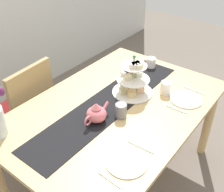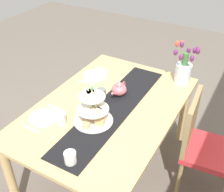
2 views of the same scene
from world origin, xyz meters
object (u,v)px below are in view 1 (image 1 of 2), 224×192
fork_left (110,180)px  mug_white_text (166,88)px  knife_left (141,147)px  mug_grey (121,110)px  cream_jug (151,63)px  dinner_plate_left (127,162)px  chair_left (26,108)px  tiered_cake_stand (133,81)px  dinner_plate_right (186,99)px  dining_table (115,117)px  knife_right (194,91)px  fork_right (177,109)px  teapot (96,114)px

fork_left → mug_white_text: size_ratio=1.58×
knife_left → mug_grey: bearing=58.9°
cream_jug → dinner_plate_left: cream_jug is taller
fork_left → cream_jug: bearing=21.5°
chair_left → dinner_plate_left: bearing=-97.6°
mug_grey → mug_white_text: (0.42, -0.10, -0.00)m
tiered_cake_stand → dinner_plate_left: bearing=-148.4°
dinner_plate_right → dining_table: bearing=136.2°
knife_left → knife_right: 0.74m
mug_white_text → chair_left: bearing=121.0°
fork_right → mug_white_text: 0.21m
fork_left → fork_right: bearing=0.0°
tiered_cake_stand → mug_grey: 0.30m
chair_left → knife_left: (-0.00, -1.11, 0.23)m
knife_right → mug_white_text: (-0.16, 0.16, 0.04)m
dinner_plate_right → teapot: bearing=148.1°
knife_left → mug_grey: mug_grey is taller
dining_table → chair_left: chair_left is taller
chair_left → fork_right: chair_left is taller
cream_jug → fork_right: size_ratio=0.57×
tiered_cake_stand → cream_jug: tiered_cake_stand is taller
dining_table → mug_grey: mug_grey is taller
cream_jug → dinner_plate_right: size_ratio=0.37×
chair_left → teapot: size_ratio=3.82×
dining_table → mug_white_text: size_ratio=16.63×
teapot → dining_table: bearing=0.0°
mug_white_text → teapot: bearing=160.6°
fork_left → dining_table: bearing=34.7°
knife_right → dinner_plate_right: bearing=180.0°
cream_jug → teapot: bearing=-173.4°
fork_left → mug_grey: bearing=29.9°
dinner_plate_left → knife_left: bearing=0.0°
mug_grey → chair_left: bearing=100.0°
dinner_plate_left → dinner_plate_right: 0.74m
knife_left → dining_table: bearing=57.9°
chair_left → teapot: 0.81m
fork_left → knife_left: same height
chair_left → mug_grey: chair_left is taller
fork_left → teapot: bearing=48.5°
fork_left → dinner_plate_right: bearing=0.0°
fork_right → dinner_plate_left: bearing=180.0°
dining_table → teapot: (-0.20, 0.00, 0.15)m
chair_left → dinner_plate_left: (-0.15, -1.11, 0.24)m
dinner_plate_left → chair_left: bearing=82.4°
dining_table → chair_left: (-0.22, 0.76, -0.14)m
dining_table → cream_jug: bearing=8.6°
cream_jug → dinner_plate_right: bearing=-120.2°
fork_right → cream_jug: bearing=47.9°
fork_left → mug_white_text: 0.88m
mug_white_text → tiered_cake_stand: bearing=125.2°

